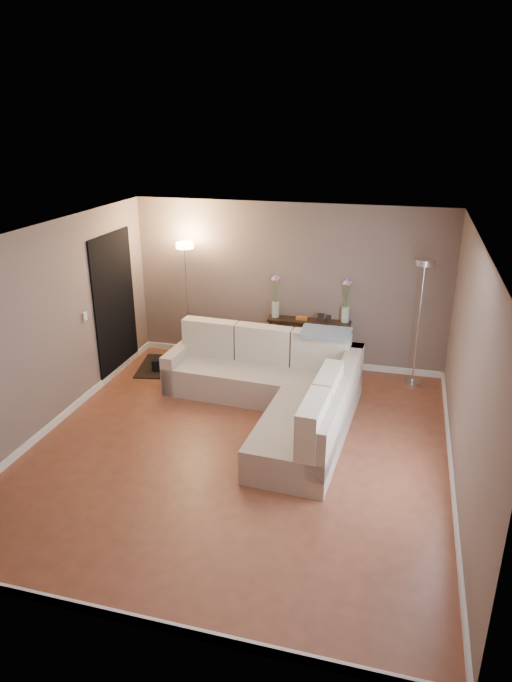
% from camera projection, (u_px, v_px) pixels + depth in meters
% --- Properties ---
extents(floor, '(5.00, 5.50, 0.01)m').
position_uv_depth(floor, '(239.00, 447.00, 7.00)').
color(floor, brown).
rests_on(floor, ground).
extents(ceiling, '(5.00, 5.50, 0.01)m').
position_uv_depth(ceiling, '(237.00, 236.00, 6.04)').
color(ceiling, white).
rests_on(ceiling, ground).
extents(wall_back, '(5.00, 0.02, 2.60)m').
position_uv_depth(wall_back, '(288.00, 286.00, 9.00)').
color(wall_back, '#77645C').
rests_on(wall_back, ground).
extents(wall_front, '(5.00, 0.02, 2.60)m').
position_uv_depth(wall_front, '(126.00, 491.00, 4.04)').
color(wall_front, '#77645C').
rests_on(wall_front, ground).
extents(wall_left, '(0.02, 5.50, 2.60)m').
position_uv_depth(wall_left, '(46.00, 330.00, 7.13)').
color(wall_left, '#77645C').
rests_on(wall_left, ground).
extents(wall_right, '(0.02, 5.50, 2.60)m').
position_uv_depth(wall_right, '(469.00, 373.00, 5.91)').
color(wall_right, '#77645C').
rests_on(wall_right, ground).
extents(baseboard_back, '(5.00, 0.03, 0.10)m').
position_uv_depth(baseboard_back, '(286.00, 359.00, 9.44)').
color(baseboard_back, white).
rests_on(baseboard_back, ground).
extents(baseboard_front, '(5.00, 0.03, 0.10)m').
position_uv_depth(baseboard_front, '(141.00, 621.00, 4.52)').
color(baseboard_front, white).
rests_on(baseboard_front, ground).
extents(baseboard_left, '(0.03, 5.50, 0.10)m').
position_uv_depth(baseboard_left, '(60.00, 418.00, 7.58)').
color(baseboard_left, white).
rests_on(baseboard_left, ground).
extents(baseboard_right, '(0.03, 5.50, 0.10)m').
position_uv_depth(baseboard_right, '(451.00, 474.00, 6.38)').
color(baseboard_right, white).
rests_on(baseboard_right, ground).
extents(doorway, '(0.02, 1.20, 2.20)m').
position_uv_depth(doorway, '(115.00, 305.00, 8.72)').
color(doorway, black).
rests_on(doorway, ground).
extents(switch_plate, '(0.02, 0.08, 0.12)m').
position_uv_depth(switch_plate, '(85.00, 316.00, 7.92)').
color(switch_plate, white).
rests_on(switch_plate, ground).
extents(sectional_sofa, '(2.81, 2.81, 0.97)m').
position_uv_depth(sectional_sofa, '(278.00, 388.00, 7.72)').
color(sectional_sofa, '#BEAB99').
rests_on(sectional_sofa, floor).
extents(throw_blanket, '(0.70, 0.41, 0.09)m').
position_uv_depth(throw_blanket, '(326.00, 333.00, 7.94)').
color(throw_blanket, slate).
rests_on(throw_blanket, sectional_sofa).
extents(console_table, '(1.32, 0.40, 0.81)m').
position_uv_depth(console_table, '(304.00, 339.00, 9.15)').
color(console_table, black).
rests_on(console_table, floor).
extents(leaning_mirror, '(0.93, 0.08, 0.72)m').
position_uv_depth(leaning_mirror, '(312.00, 294.00, 9.02)').
color(leaning_mirror, black).
rests_on(leaning_mirror, console_table).
extents(table_decor, '(0.56, 0.13, 0.13)m').
position_uv_depth(table_decor, '(309.00, 318.00, 8.96)').
color(table_decor, '#C96B23').
rests_on(table_decor, console_table).
extents(flower_vase_left, '(0.15, 0.13, 0.69)m').
position_uv_depth(flower_vase_left, '(276.00, 299.00, 9.01)').
color(flower_vase_left, silver).
rests_on(flower_vase_left, console_table).
extents(flower_vase_right, '(0.15, 0.13, 0.69)m').
position_uv_depth(flower_vase_right, '(346.00, 304.00, 8.78)').
color(flower_vase_right, silver).
rests_on(flower_vase_right, console_table).
extents(floor_lamp_lit, '(0.32, 0.32, 1.96)m').
position_uv_depth(floor_lamp_lit, '(186.00, 279.00, 9.08)').
color(floor_lamp_lit, silver).
rests_on(floor_lamp_lit, floor).
extents(floor_lamp_unlit, '(0.33, 0.33, 1.92)m').
position_uv_depth(floor_lamp_unlit, '(421.00, 298.00, 8.18)').
color(floor_lamp_unlit, silver).
rests_on(floor_lamp_unlit, floor).
extents(charcoal_rug, '(1.44, 1.18, 0.02)m').
position_uv_depth(charcoal_rug, '(179.00, 367.00, 9.24)').
color(charcoal_rug, black).
rests_on(charcoal_rug, floor).
extents(black_bag, '(0.40, 0.32, 0.23)m').
position_uv_depth(black_bag, '(165.00, 365.00, 9.13)').
color(black_bag, black).
rests_on(black_bag, charcoal_rug).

